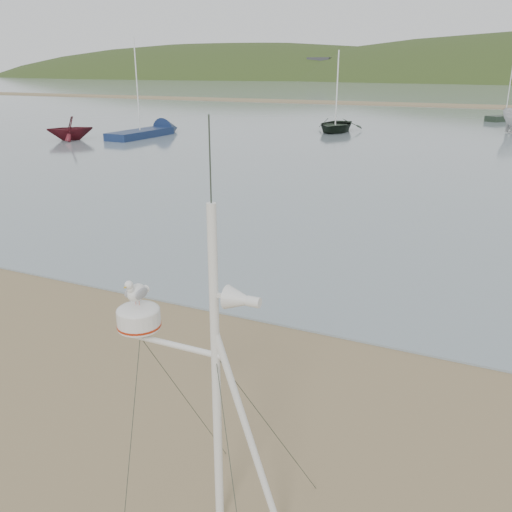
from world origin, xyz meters
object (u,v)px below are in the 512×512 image
at_px(mast_rig, 211,442).
at_px(sailboat_blue_near, 157,131).
at_px(boat_dark, 337,99).
at_px(boat_red, 69,117).

distance_m(mast_rig, sailboat_blue_near, 36.08).
bearing_deg(boat_dark, boat_red, -143.02).
relative_size(boat_red, sailboat_blue_near, 0.40).
height_order(mast_rig, boat_red, mast_rig).
bearing_deg(boat_dark, sailboat_blue_near, -150.21).
relative_size(mast_rig, boat_dark, 0.90).
distance_m(mast_rig, boat_dark, 37.78).
bearing_deg(boat_red, boat_dark, 82.47).
bearing_deg(sailboat_blue_near, mast_rig, -54.39).
bearing_deg(boat_red, sailboat_blue_near, 98.23).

